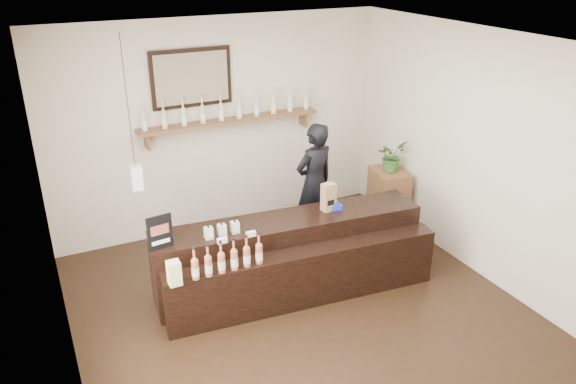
% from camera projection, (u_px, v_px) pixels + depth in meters
% --- Properties ---
extents(ground, '(5.00, 5.00, 0.00)m').
position_uv_depth(ground, '(308.00, 320.00, 5.85)').
color(ground, black).
rests_on(ground, ground).
extents(room_shell, '(5.00, 5.00, 5.00)m').
position_uv_depth(room_shell, '(311.00, 168.00, 5.15)').
color(room_shell, beige).
rests_on(room_shell, ground).
extents(back_wall_decor, '(2.66, 0.96, 1.69)m').
position_uv_depth(back_wall_decor, '(210.00, 103.00, 7.01)').
color(back_wall_decor, brown).
rests_on(back_wall_decor, ground).
extents(counter, '(3.05, 1.07, 0.99)m').
position_uv_depth(counter, '(293.00, 259.00, 6.21)').
color(counter, black).
rests_on(counter, ground).
extents(promo_sign, '(0.26, 0.05, 0.36)m').
position_uv_depth(promo_sign, '(160.00, 232.00, 5.45)').
color(promo_sign, black).
rests_on(promo_sign, counter).
extents(paper_bag, '(0.16, 0.13, 0.32)m').
position_uv_depth(paper_bag, '(328.00, 197.00, 6.25)').
color(paper_bag, olive).
rests_on(paper_bag, counter).
extents(tape_dispenser, '(0.13, 0.07, 0.11)m').
position_uv_depth(tape_dispenser, '(336.00, 207.00, 6.30)').
color(tape_dispenser, '#1731A4').
rests_on(tape_dispenser, counter).
extents(side_cabinet, '(0.49, 0.61, 0.80)m').
position_uv_depth(side_cabinet, '(388.00, 198.00, 7.67)').
color(side_cabinet, brown).
rests_on(side_cabinet, ground).
extents(potted_plant, '(0.47, 0.44, 0.42)m').
position_uv_depth(potted_plant, '(391.00, 156.00, 7.43)').
color(potted_plant, '#346528').
rests_on(potted_plant, side_cabinet).
extents(shopkeeper, '(0.73, 0.56, 1.79)m').
position_uv_depth(shopkeeper, '(314.00, 175.00, 7.11)').
color(shopkeeper, black).
rests_on(shopkeeper, ground).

